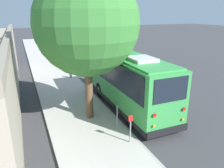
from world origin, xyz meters
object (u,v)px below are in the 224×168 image
at_px(parked_sedan_maroon, 48,39).
at_px(street_tree, 86,16).
at_px(parked_sedan_blue, 52,42).
at_px(fire_hydrant, 71,74).
at_px(parked_sedan_navy, 68,55).
at_px(sign_post_near, 130,129).
at_px(shuttle_bus, 129,79).
at_px(sign_post_far, 117,117).
at_px(parked_sedan_gray, 79,65).
at_px(parked_sedan_white, 58,48).

bearing_deg(parked_sedan_maroon, street_tree, 177.77).
bearing_deg(parked_sedan_blue, fire_hydrant, 178.45).
height_order(parked_sedan_navy, sign_post_near, sign_post_near).
height_order(shuttle_bus, parked_sedan_navy, shuttle_bus).
bearing_deg(sign_post_far, parked_sedan_navy, -4.47).
distance_m(parked_sedan_navy, parked_sedan_blue, 13.66).
height_order(parked_sedan_gray, sign_post_near, sign_post_near).
height_order(parked_sedan_navy, fire_hydrant, parked_sedan_navy).
height_order(parked_sedan_blue, street_tree, street_tree).
xyz_separation_m(shuttle_bus, parked_sedan_white, (23.17, 0.51, -1.36)).
height_order(parked_sedan_maroon, sign_post_near, sign_post_near).
relative_size(parked_sedan_gray, sign_post_far, 3.58).
distance_m(parked_sedan_white, parked_sedan_blue, 7.37).
distance_m(parked_sedan_gray, parked_sedan_maroon, 26.14).
bearing_deg(fire_hydrant, parked_sedan_maroon, -3.53).
relative_size(parked_sedan_white, parked_sedan_blue, 0.91).
distance_m(sign_post_near, fire_hydrant, 11.65).
distance_m(shuttle_bus, parked_sedan_blue, 30.57).
bearing_deg(parked_sedan_blue, parked_sedan_maroon, 1.80).
relative_size(parked_sedan_navy, sign_post_near, 3.35).
bearing_deg(fire_hydrant, sign_post_far, -178.93).
bearing_deg(parked_sedan_maroon, sign_post_near, 179.44).
bearing_deg(parked_sedan_navy, sign_post_near, 173.09).
distance_m(parked_sedan_navy, sign_post_far, 19.38).
distance_m(street_tree, sign_post_near, 6.11).
bearing_deg(fire_hydrant, shuttle_bus, -164.91).
height_order(parked_sedan_white, fire_hydrant, parked_sedan_white).
height_order(parked_sedan_white, sign_post_near, sign_post_near).
relative_size(shuttle_bus, parked_sedan_white, 2.05).
distance_m(parked_sedan_maroon, street_tree, 37.63).
height_order(parked_sedan_navy, parked_sedan_maroon, parked_sedan_maroon).
bearing_deg(parked_sedan_white, street_tree, 175.82).
relative_size(shuttle_bus, street_tree, 0.97).
xyz_separation_m(street_tree, fire_hydrant, (8.20, -0.76, -5.28)).
relative_size(parked_sedan_white, fire_hydrant, 5.20).
xyz_separation_m(parked_sedan_gray, parked_sedan_maroon, (26.14, -0.18, -0.02)).
xyz_separation_m(parked_sedan_navy, sign_post_near, (-20.81, 1.51, 0.29)).
xyz_separation_m(parked_sedan_gray, sign_post_far, (-12.98, 1.42, 0.18)).
bearing_deg(parked_sedan_navy, street_tree, 169.18).
distance_m(parked_sedan_blue, street_tree, 31.56).
distance_m(parked_sedan_maroon, sign_post_near, 40.65).
height_order(shuttle_bus, parked_sedan_blue, shuttle_bus).
bearing_deg(parked_sedan_gray, parked_sedan_blue, -4.86).
bearing_deg(sign_post_near, parked_sedan_gray, -5.62).
height_order(sign_post_near, sign_post_far, sign_post_near).
bearing_deg(parked_sedan_white, shuttle_bus, -177.30).
xyz_separation_m(parked_sedan_white, fire_hydrant, (-15.46, 1.57, -0.04)).
bearing_deg(sign_post_near, parked_sedan_navy, -4.15).
bearing_deg(parked_sedan_white, fire_hydrant, 175.65).
bearing_deg(shuttle_bus, parked_sedan_blue, 0.53).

